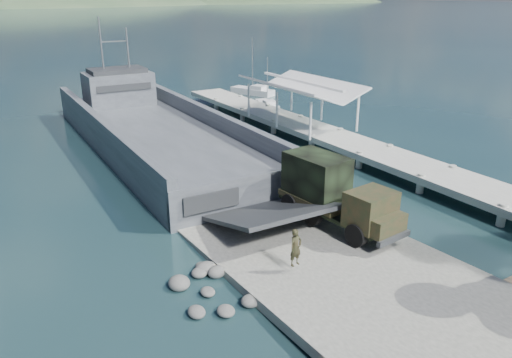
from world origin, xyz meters
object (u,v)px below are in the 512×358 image
(soldier, at_px, (295,255))
(sailboat_far, at_px, (253,91))
(military_truck, at_px, (333,192))
(pier, at_px, (308,122))
(landing_craft, at_px, (157,138))
(sailboat_near, at_px, (267,105))

(soldier, distance_m, sailboat_far, 46.18)
(military_truck, distance_m, soldier, 6.07)
(pier, xyz_separation_m, sailboat_far, (6.98, 21.08, -1.20))
(sailboat_far, bearing_deg, landing_craft, -161.43)
(landing_craft, xyz_separation_m, sailboat_far, (20.00, 16.70, -0.54))
(landing_craft, height_order, sailboat_near, landing_craft)
(military_truck, bearing_deg, sailboat_far, 59.14)
(military_truck, xyz_separation_m, soldier, (-4.98, -3.35, -0.91))
(soldier, relative_size, sailboat_near, 0.30)
(pier, bearing_deg, landing_craft, 161.40)
(sailboat_near, distance_m, sailboat_far, 8.55)
(pier, distance_m, sailboat_near, 13.73)
(military_truck, height_order, sailboat_far, sailboat_far)
(military_truck, distance_m, sailboat_far, 40.97)
(pier, bearing_deg, sailboat_near, 72.84)
(soldier, bearing_deg, sailboat_near, 50.01)
(pier, distance_m, sailboat_far, 22.24)
(sailboat_near, relative_size, sailboat_far, 0.81)
(military_truck, xyz_separation_m, sailboat_far, (17.33, 37.08, -1.91))
(pier, bearing_deg, sailboat_far, 71.67)
(sailboat_far, bearing_deg, soldier, -140.19)
(pier, height_order, landing_craft, landing_craft)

